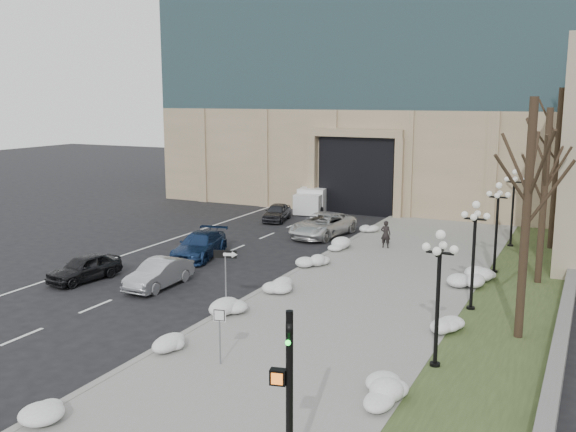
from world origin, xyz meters
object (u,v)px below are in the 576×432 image
object	(u,v)px
pedestrian	(386,234)
one_way_sign	(229,262)
keep_sign	(220,324)
traffic_signal	(288,400)
car_d	(323,225)
box_truck	(316,199)
lamppost_a	(439,280)
car_c	(200,245)
lamppost_c	(497,215)
lamppost_b	(474,241)
car_b	(159,274)
car_e	(277,212)
car_a	(84,268)
lamppost_d	(513,197)

from	to	relation	value
pedestrian	one_way_sign	world-z (taller)	one_way_sign
pedestrian	keep_sign	bearing A→B (deg)	86.71
traffic_signal	one_way_sign	bearing A→B (deg)	114.58
car_d	box_truck	bearing A→B (deg)	123.71
lamppost_a	car_c	bearing A→B (deg)	149.25
pedestrian	one_way_sign	size ratio (longest dim) A/B	0.60
traffic_signal	lamppost_a	distance (m)	8.26
pedestrian	traffic_signal	size ratio (longest dim) A/B	0.38
lamppost_c	box_truck	bearing A→B (deg)	139.89
car_c	lamppost_a	xyz separation A→B (m)	(15.54, -9.25, 2.36)
keep_sign	lamppost_b	world-z (taller)	lamppost_b
car_b	one_way_sign	size ratio (longest dim) A/B	1.48
box_truck	keep_sign	world-z (taller)	keep_sign
car_b	car_e	world-z (taller)	car_b
car_b	lamppost_c	size ratio (longest dim) A/B	0.85
car_a	traffic_signal	size ratio (longest dim) A/B	0.90
car_e	box_truck	distance (m)	5.42
pedestrian	keep_sign	size ratio (longest dim) A/B	0.80
car_b	lamppost_a	world-z (taller)	lamppost_a
one_way_sign	lamppost_c	xyz separation A→B (m)	(9.04, 11.27, 0.81)
car_e	lamppost_d	distance (m)	16.80
box_truck	keep_sign	size ratio (longest dim) A/B	3.03
lamppost_b	lamppost_d	size ratio (longest dim) A/B	1.00
car_c	keep_sign	distance (m)	15.29
car_d	pedestrian	xyz separation A→B (m)	(4.82, -1.78, 0.18)
car_e	lamppost_c	world-z (taller)	lamppost_c
lamppost_b	lamppost_c	size ratio (longest dim) A/B	1.00
pedestrian	lamppost_a	xyz separation A→B (m)	(6.64, -15.68, 2.13)
car_e	box_truck	world-z (taller)	box_truck
car_d	car_e	size ratio (longest dim) A/B	1.47
car_a	box_truck	bearing A→B (deg)	93.20
box_truck	one_way_sign	world-z (taller)	one_way_sign
lamppost_c	one_way_sign	bearing A→B (deg)	-128.72
car_b	car_e	bearing A→B (deg)	97.48
one_way_sign	keep_sign	xyz separation A→B (m)	(2.51, -4.80, -0.74)
car_d	car_e	bearing A→B (deg)	153.31
car_e	one_way_sign	bearing A→B (deg)	-80.56
car_c	lamppost_c	size ratio (longest dim) A/B	1.03
lamppost_c	car_c	bearing A→B (deg)	-166.42
lamppost_c	car_a	bearing A→B (deg)	-150.70
traffic_signal	lamppost_d	xyz separation A→B (m)	(1.58, 27.55, 0.95)
car_b	lamppost_d	xyz separation A→B (m)	(14.08, 15.93, 2.41)
car_e	lamppost_a	bearing A→B (deg)	-63.61
keep_sign	traffic_signal	world-z (taller)	traffic_signal
car_a	lamppost_c	xyz separation A→B (m)	(18.09, 10.15, 2.42)
pedestrian	box_truck	size ratio (longest dim) A/B	0.26
car_c	one_way_sign	xyz separation A→B (m)	(6.50, -7.52, 1.55)
car_e	lamppost_d	xyz separation A→B (m)	(16.56, -1.44, 2.43)
keep_sign	lamppost_b	xyz separation A→B (m)	(6.53, 9.58, 1.56)
car_a	car_d	xyz separation A→B (m)	(6.63, 14.61, 0.11)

